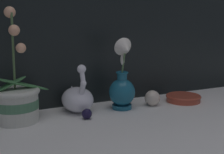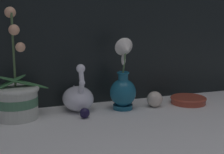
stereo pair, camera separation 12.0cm
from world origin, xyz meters
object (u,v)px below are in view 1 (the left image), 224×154
object	(u,v)px
glass_sphere	(152,98)
orchid_potted_plant	(16,100)
swan_figurine	(77,98)
blue_vase	(123,86)
amber_dish	(183,98)

from	to	relation	value
glass_sphere	orchid_potted_plant	bearing A→B (deg)	176.26
swan_figurine	blue_vase	world-z (taller)	blue_vase
orchid_potted_plant	amber_dish	bearing A→B (deg)	-3.07
orchid_potted_plant	swan_figurine	size ratio (longest dim) A/B	2.07
blue_vase	orchid_potted_plant	bearing A→B (deg)	176.57
orchid_potted_plant	amber_dish	size ratio (longest dim) A/B	2.61
blue_vase	glass_sphere	xyz separation A→B (m)	(0.14, -0.01, -0.06)
swan_figurine	blue_vase	bearing A→B (deg)	-14.98
amber_dish	swan_figurine	bearing A→B (deg)	172.72
swan_figurine	amber_dish	xyz separation A→B (m)	(0.47, -0.06, -0.04)
swan_figurine	amber_dish	distance (m)	0.48
blue_vase	amber_dish	world-z (taller)	blue_vase
amber_dish	blue_vase	bearing A→B (deg)	177.45
swan_figurine	blue_vase	size ratio (longest dim) A/B	0.67
swan_figurine	glass_sphere	world-z (taller)	swan_figurine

